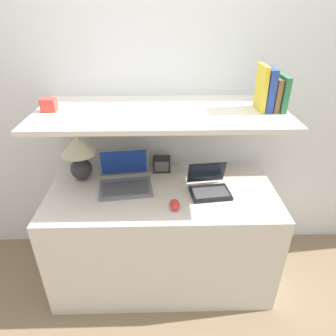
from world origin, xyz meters
name	(u,v)px	position (x,y,z in m)	size (l,w,h in m)	color
ground_plane	(164,312)	(0.00, 0.00, 0.00)	(12.00, 12.00, 0.00)	#7A664C
wall_back	(161,100)	(0.00, 0.74, 1.20)	(6.00, 0.05, 2.40)	silver
desk	(163,235)	(0.00, 0.34, 0.36)	(1.44, 0.68, 0.73)	silver
back_riser	(162,179)	(0.00, 0.70, 0.60)	(1.44, 0.04, 1.21)	silver
shelf	(162,113)	(0.00, 0.41, 1.22)	(1.44, 0.61, 0.03)	silver
table_lamp	(79,152)	(-0.54, 0.51, 0.93)	(0.23, 0.23, 0.32)	#2D2D33
laptop_large	(126,179)	(-0.24, 0.41, 0.78)	(0.36, 0.32, 0.23)	slate
laptop_small	(210,186)	(0.30, 0.33, 0.77)	(0.27, 0.25, 0.17)	black
computer_mouse	(175,205)	(0.07, 0.16, 0.75)	(0.06, 0.10, 0.04)	red
router_box	(163,164)	(0.00, 0.60, 0.78)	(0.12, 0.07, 0.11)	black
book_green	(282,93)	(0.68, 0.41, 1.33)	(0.03, 0.18, 0.19)	#2D7042
book_brown	(275,94)	(0.64, 0.41, 1.33)	(0.03, 0.15, 0.18)	brown
book_blue	(269,89)	(0.60, 0.41, 1.35)	(0.04, 0.15, 0.23)	#284293
book_yellow	(262,88)	(0.56, 0.41, 1.36)	(0.03, 0.16, 0.25)	gold
shelf_gadget	(50,105)	(-0.63, 0.41, 1.27)	(0.08, 0.07, 0.07)	#CC3D33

